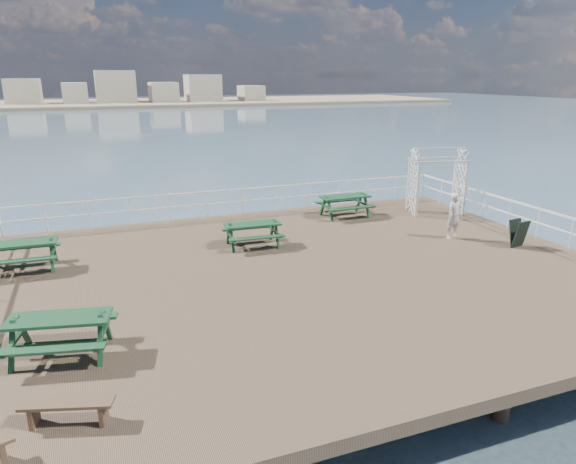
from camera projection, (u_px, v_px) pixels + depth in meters
The scene contains 11 objects.
ground at pixel (306, 275), 15.21m from camera, with size 18.00×14.00×0.30m, color brown.
sea_backdrop at pixel (157, 99), 139.36m from camera, with size 300.00×300.00×9.20m.
railing at pixel (275, 220), 17.18m from camera, with size 17.77×13.76×1.10m.
picnic_table_a at pixel (22, 250), 15.05m from camera, with size 2.04×1.68×0.96m.
picnic_table_b at pixel (253, 229), 17.18m from camera, with size 1.92×1.59×0.90m.
picnic_table_c at pixel (345, 201), 20.81m from camera, with size 2.00×1.61×0.97m.
picnic_table_d at pixel (60, 328), 10.39m from camera, with size 2.30×2.00×0.97m.
flat_bench_near at pixel (68, 407), 8.39m from camera, with size 1.53×0.77×0.43m.
trellis_arbor at pixel (436, 184), 21.18m from camera, with size 2.42×1.70×2.72m.
sandwich_board at pixel (518, 234), 17.10m from camera, with size 0.63×0.51×0.94m.
person at pixel (454, 216), 17.93m from camera, with size 0.59×0.39×1.62m, color silver.
Camera 1 is at (-5.57, -13.04, 5.51)m, focal length 32.00 mm.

